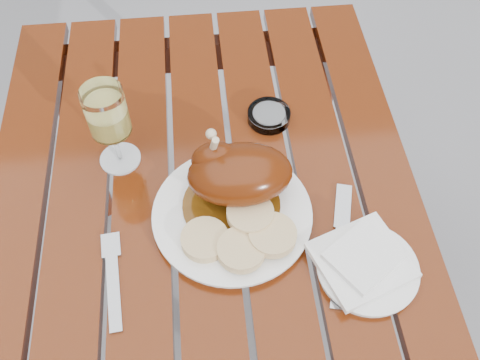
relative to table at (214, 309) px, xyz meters
name	(u,v)px	position (x,y,z in m)	size (l,w,h in m)	color
ground	(219,358)	(0.00, 0.00, -0.38)	(60.00, 60.00, 0.00)	slate
table	(214,309)	(0.00, 0.00, 0.00)	(0.80, 1.20, 0.75)	#66280C
dinner_plate	(232,215)	(0.05, 0.02, 0.38)	(0.28, 0.28, 0.02)	white
roast_duck	(236,173)	(0.06, 0.07, 0.44)	(0.20, 0.18, 0.13)	#552F09
bread_dumplings	(242,234)	(0.06, -0.04, 0.41)	(0.20, 0.15, 0.03)	#D6B482
wine_glass	(111,128)	(-0.16, 0.17, 0.47)	(0.08, 0.08, 0.18)	#F8EB70
side_plate	(367,269)	(0.26, -0.11, 0.38)	(0.17, 0.17, 0.01)	white
napkin	(362,260)	(0.25, -0.10, 0.40)	(0.14, 0.13, 0.01)	white
ashtray	(269,116)	(0.14, 0.25, 0.39)	(0.09, 0.09, 0.02)	#B2B7BC
fork	(113,284)	(-0.16, -0.09, 0.38)	(0.02, 0.17, 0.01)	gray
knife	(340,252)	(0.23, -0.07, 0.38)	(0.02, 0.21, 0.01)	gray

